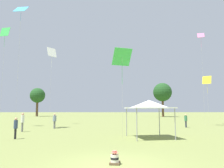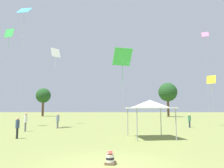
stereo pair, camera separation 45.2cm
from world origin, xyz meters
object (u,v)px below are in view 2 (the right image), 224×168
object	(u,v)px
kite_1	(56,54)
kite_5	(123,58)
kite_3	(24,12)
canopy_tent	(150,104)
kite_0	(211,80)
distant_tree_1	(43,96)
person_standing_1	(58,120)
person_standing_3	(189,120)
kite_4	(9,35)
seated_toddler	(110,159)
distant_tree_0	(168,92)
person_standing_5	(26,120)
person_standing_6	(17,126)
kite_6	(205,38)

from	to	relation	value
kite_1	kite_5	distance (m)	18.91
kite_3	kite_1	bearing A→B (deg)	129.92
canopy_tent	kite_0	size ratio (longest dim) A/B	0.55
kite_3	distant_tree_1	size ratio (longest dim) A/B	1.62
person_standing_1	kite_0	distance (m)	20.64
kite_5	distant_tree_1	distance (m)	56.83
kite_3	kite_0	bearing A→B (deg)	64.03
person_standing_3	kite_5	distance (m)	14.23
distant_tree_1	kite_5	bearing A→B (deg)	-65.77
kite_1	distant_tree_1	world-z (taller)	kite_1
distant_tree_1	kite_4	bearing A→B (deg)	-77.67
seated_toddler	distant_tree_0	size ratio (longest dim) A/B	0.06
kite_4	kite_1	bearing A→B (deg)	104.46
person_standing_1	person_standing_3	bearing A→B (deg)	-50.60
person_standing_1	person_standing_5	xyz separation A→B (m)	(-2.26, -3.55, 0.12)
kite_4	kite_0	bearing A→B (deg)	63.56
person_standing_3	person_standing_6	world-z (taller)	person_standing_3
canopy_tent	person_standing_5	bearing A→B (deg)	157.67
person_standing_5	kite_5	xyz separation A→B (m)	(9.50, -5.45, 4.99)
distant_tree_0	seated_toddler	bearing A→B (deg)	-105.76
person_standing_3	kite_4	distance (m)	25.15
person_standing_3	distant_tree_0	distance (m)	37.96
kite_1	person_standing_3	bearing A→B (deg)	-20.55
kite_0	canopy_tent	bearing A→B (deg)	-46.59
person_standing_5	kite_4	bearing A→B (deg)	179.94
person_standing_6	canopy_tent	distance (m)	10.19
person_standing_5	kite_3	bearing A→B (deg)	172.87
seated_toddler	kite_4	bearing A→B (deg)	136.53
person_standing_1	distant_tree_0	distance (m)	44.49
kite_4	distant_tree_0	distance (m)	46.81
kite_0	person_standing_5	bearing A→B (deg)	-77.79
seated_toddler	kite_0	distance (m)	24.90
person_standing_1	kite_3	xyz separation A→B (m)	(-4.01, -1.06, 12.50)
person_standing_1	kite_3	world-z (taller)	kite_3
person_standing_3	kite_4	world-z (taller)	kite_4
person_standing_3	distant_tree_1	distance (m)	52.48
person_standing_3	kite_4	bearing A→B (deg)	-174.89
person_standing_6	kite_4	xyz separation A→B (m)	(-6.43, 10.62, 10.83)
person_standing_5	kite_1	xyz separation A→B (m)	(-0.10, 10.23, 9.40)
distant_tree_0	kite_3	bearing A→B (deg)	-123.38
kite_5	canopy_tent	bearing A→B (deg)	-134.17
person_standing_1	kite_1	xyz separation A→B (m)	(-2.37, 6.68, 9.52)
kite_6	kite_3	bearing A→B (deg)	-101.94
kite_1	person_standing_1	bearing A→B (deg)	-74.42
person_standing_3	kite_1	world-z (taller)	kite_1
person_standing_6	kite_6	size ratio (longest dim) A/B	0.12
kite_1	distant_tree_1	xyz separation A→B (m)	(-13.73, 36.15, -4.13)
kite_3	person_standing_6	bearing A→B (deg)	-14.91
person_standing_5	kite_1	distance (m)	13.89
person_standing_3	person_standing_5	world-z (taller)	person_standing_5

